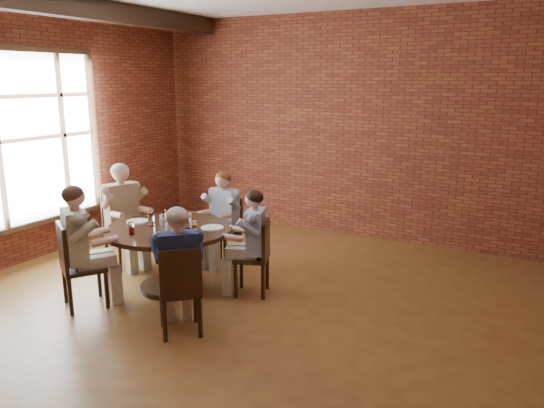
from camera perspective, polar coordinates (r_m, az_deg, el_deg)
The scene contains 29 objects.
floor at distance 5.69m, azimuth -5.88°, elevation -11.91°, with size 7.00×7.00×0.00m, color brown.
wall_back at distance 8.30m, azimuth 7.72°, elevation 8.25°, with size 7.00×7.00×0.00m, color brown.
wall_left at distance 7.53m, azimuth -27.23°, elevation 6.40°, with size 7.00×7.00×0.00m, color brown.
ceiling_beam at distance 6.90m, azimuth -24.69°, elevation 19.27°, with size 0.22×6.90×0.26m, color black.
window at distance 7.71m, azimuth -24.45°, elevation 6.43°, with size 0.10×2.16×2.36m.
dining_table at distance 6.28m, azimuth -10.94°, elevation -4.44°, with size 1.46×1.46×0.75m.
chair_a at distance 6.03m, azimuth -1.56°, elevation -5.42°, with size 0.47×0.47×0.87m.
diner_a at distance 6.01m, azimuth -2.22°, elevation -4.22°, with size 0.46×0.56×1.22m, color #3C5F9E, non-canonical shape.
chair_b at distance 7.06m, azimuth -4.99°, elevation -2.58°, with size 0.41×0.41×0.89m.
diner_b at distance 6.97m, azimuth -5.38°, elevation -1.64°, with size 0.48×0.59×1.25m, color #8092A2, non-canonical shape.
chair_c at distance 7.29m, azimuth -15.82°, elevation -2.33°, with size 0.56×0.56×0.95m.
diner_c at distance 7.17m, azimuth -15.59°, elevation -1.22°, with size 0.54×0.67×1.35m, color brown, non-canonical shape.
chair_d at distance 6.06m, azimuth -20.45°, elevation -5.91°, with size 0.59×0.59×0.94m.
diner_d at distance 6.02m, azimuth -19.76°, elevation -4.38°, with size 0.53×0.65×1.34m, color #BBAC93, non-canonical shape.
chair_e at distance 5.15m, azimuth -9.84°, elevation -8.84°, with size 0.55×0.55×0.90m.
diner_e at distance 5.17m, azimuth -9.98°, elevation -7.10°, with size 0.49×0.60×1.26m, color #172141, non-canonical shape.
plate_a at distance 6.10m, azimuth -6.45°, elevation -2.55°, with size 0.26×0.26×0.01m, color white.
plate_b at distance 6.69m, azimuth -9.82°, elevation -1.24°, with size 0.26×0.26×0.01m, color white.
plate_c at distance 6.54m, azimuth -14.27°, elevation -1.81°, with size 0.26×0.26×0.01m, color white.
plate_d at distance 5.72m, azimuth -10.12°, elevation -3.76°, with size 0.26×0.26×0.01m, color white.
glass_a at distance 6.13m, azimuth -9.03°, elevation -1.94°, with size 0.07×0.07×0.14m, color white.
glass_b at distance 6.38m, azimuth -8.95°, elevation -1.35°, with size 0.07×0.07×0.14m, color white.
glass_c at distance 6.51m, azimuth -11.14°, elevation -1.13°, with size 0.07×0.07×0.14m, color white.
glass_d at distance 6.28m, azimuth -11.68°, elevation -1.71°, with size 0.07×0.07×0.14m, color white.
glass_e at distance 6.30m, azimuth -12.86°, elevation -1.70°, with size 0.07×0.07×0.14m, color white.
glass_f at distance 6.01m, azimuth -14.90°, elevation -2.55°, with size 0.07×0.07×0.14m, color white.
glass_g at distance 6.07m, azimuth -11.13°, elevation -2.19°, with size 0.07×0.07×0.14m, color white.
glass_h at distance 5.97m, azimuth -8.43°, elevation -2.35°, with size 0.07×0.07×0.14m, color white.
smartphone at distance 5.70m, azimuth -10.81°, elevation -3.91°, with size 0.07×0.15×0.01m, color black.
Camera 1 is at (2.95, -4.22, 2.42)m, focal length 35.00 mm.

